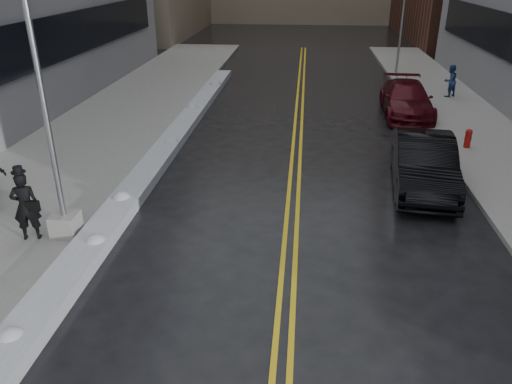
% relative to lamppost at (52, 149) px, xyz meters
% --- Properties ---
extents(ground, '(160.00, 160.00, 0.00)m').
position_rel_lamppost_xyz_m(ground, '(3.30, -2.00, -2.53)').
color(ground, black).
rests_on(ground, ground).
extents(sidewalk_west, '(5.50, 50.00, 0.15)m').
position_rel_lamppost_xyz_m(sidewalk_west, '(-2.45, 8.00, -2.46)').
color(sidewalk_west, gray).
rests_on(sidewalk_west, ground).
extents(sidewalk_east, '(4.00, 50.00, 0.15)m').
position_rel_lamppost_xyz_m(sidewalk_east, '(13.30, 8.00, -2.46)').
color(sidewalk_east, gray).
rests_on(sidewalk_east, ground).
extents(lane_line_left, '(0.12, 50.00, 0.01)m').
position_rel_lamppost_xyz_m(lane_line_left, '(5.65, 8.00, -2.53)').
color(lane_line_left, gold).
rests_on(lane_line_left, ground).
extents(lane_line_right, '(0.12, 50.00, 0.01)m').
position_rel_lamppost_xyz_m(lane_line_right, '(5.95, 8.00, -2.53)').
color(lane_line_right, gold).
rests_on(lane_line_right, ground).
extents(snow_ridge, '(0.90, 30.00, 0.34)m').
position_rel_lamppost_xyz_m(snow_ridge, '(0.85, 6.00, -2.36)').
color(snow_ridge, silver).
rests_on(snow_ridge, ground).
extents(lamppost, '(0.65, 0.65, 7.62)m').
position_rel_lamppost_xyz_m(lamppost, '(0.00, 0.00, 0.00)').
color(lamppost, gray).
rests_on(lamppost, sidewalk_west).
extents(fire_hydrant, '(0.26, 0.26, 0.73)m').
position_rel_lamppost_xyz_m(fire_hydrant, '(12.30, 8.00, -1.98)').
color(fire_hydrant, maroon).
rests_on(fire_hydrant, sidewalk_east).
extents(traffic_signal, '(0.16, 0.20, 6.00)m').
position_rel_lamppost_xyz_m(traffic_signal, '(11.80, 22.00, 0.87)').
color(traffic_signal, gray).
rests_on(traffic_signal, sidewalk_east).
extents(pedestrian_fedora, '(0.77, 0.62, 1.82)m').
position_rel_lamppost_xyz_m(pedestrian_fedora, '(-0.84, -0.24, -1.47)').
color(pedestrian_fedora, black).
rests_on(pedestrian_fedora, sidewalk_west).
extents(pedestrian_east, '(1.01, 0.96, 1.65)m').
position_rel_lamppost_xyz_m(pedestrian_east, '(13.58, 16.15, -1.56)').
color(pedestrian_east, navy).
rests_on(pedestrian_east, sidewalk_east).
extents(car_black, '(2.28, 5.22, 1.67)m').
position_rel_lamppost_xyz_m(car_black, '(9.86, 4.32, -1.70)').
color(car_black, black).
rests_on(car_black, ground).
extents(car_maroon, '(2.37, 5.37, 1.53)m').
position_rel_lamppost_xyz_m(car_maroon, '(10.80, 12.79, -1.77)').
color(car_maroon, '#410A13').
rests_on(car_maroon, ground).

